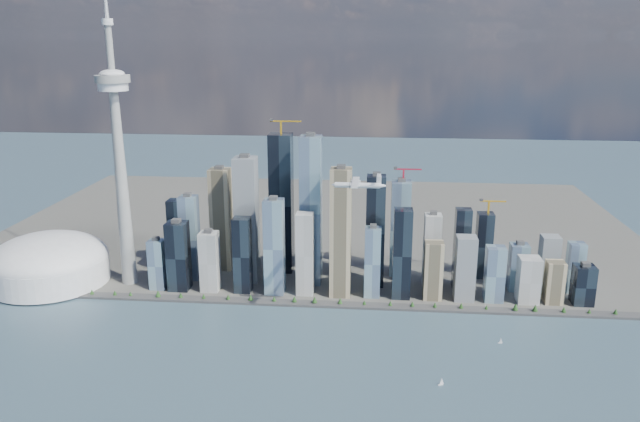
# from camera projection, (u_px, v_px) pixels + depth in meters

# --- Properties ---
(ground) EXTENTS (4000.00, 4000.00, 0.00)m
(ground) POSITION_uv_depth(u_px,v_px,m) (268.00, 387.00, 775.69)
(ground) COLOR #2D424F
(ground) RESTS_ON ground
(seawall) EXTENTS (1100.00, 22.00, 4.00)m
(seawall) POSITION_uv_depth(u_px,v_px,m) (294.00, 303.00, 1014.77)
(seawall) COLOR #383838
(seawall) RESTS_ON ground
(land) EXTENTS (1400.00, 900.00, 3.00)m
(land) POSITION_uv_depth(u_px,v_px,m) (320.00, 224.00, 1446.24)
(land) COLOR #4C4C47
(land) RESTS_ON ground
(shoreline_trees) EXTENTS (960.53, 7.20, 8.80)m
(shoreline_trees) POSITION_uv_depth(u_px,v_px,m) (294.00, 299.00, 1012.94)
(shoreline_trees) COLOR #3F2D1E
(shoreline_trees) RESTS_ON seawall
(skyscraper_cluster) EXTENTS (736.00, 142.00, 279.80)m
(skyscraper_cluster) POSITION_uv_depth(u_px,v_px,m) (335.00, 238.00, 1069.61)
(skyscraper_cluster) COLOR black
(skyscraper_cluster) RESTS_ON land
(needle_tower) EXTENTS (56.00, 56.00, 550.50)m
(needle_tower) POSITION_uv_depth(u_px,v_px,m) (119.00, 152.00, 1035.45)
(needle_tower) COLOR gray
(needle_tower) RESTS_ON land
(dome_stadium) EXTENTS (200.00, 200.00, 86.00)m
(dome_stadium) POSITION_uv_depth(u_px,v_px,m) (49.00, 262.00, 1091.46)
(dome_stadium) COLOR silver
(dome_stadium) RESTS_ON land
(airplane) EXTENTS (75.80, 66.85, 18.56)m
(airplane) POSITION_uv_depth(u_px,v_px,m) (358.00, 185.00, 858.16)
(airplane) COLOR silver
(airplane) RESTS_ON ground
(sailboat_west) EXTENTS (7.58, 4.23, 10.67)m
(sailboat_west) POSITION_uv_depth(u_px,v_px,m) (441.00, 383.00, 779.76)
(sailboat_west) COLOR silver
(sailboat_west) RESTS_ON ground
(sailboat_east) EXTENTS (6.45, 1.96, 8.95)m
(sailboat_east) POSITION_uv_depth(u_px,v_px,m) (501.00, 341.00, 885.76)
(sailboat_east) COLOR silver
(sailboat_east) RESTS_ON ground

